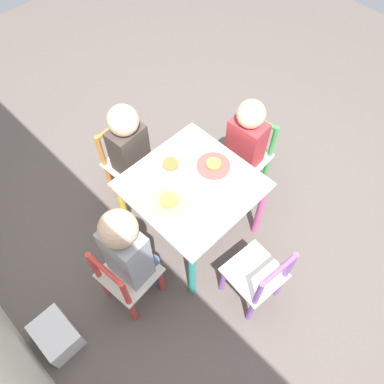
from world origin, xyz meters
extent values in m
plane|color=#5B514C|center=(0.00, 0.00, 0.00)|extent=(6.00, 6.00, 0.00)
cube|color=silver|center=(0.00, 0.00, 0.49)|extent=(0.61, 0.61, 0.02)
cylinder|color=#E5599E|center=(-0.27, -0.27, 0.24)|extent=(0.04, 0.04, 0.48)
cylinder|color=#387AD1|center=(0.27, -0.27, 0.24)|extent=(0.04, 0.04, 0.48)
cylinder|color=teal|center=(-0.27, 0.27, 0.24)|extent=(0.04, 0.04, 0.48)
cylinder|color=yellow|center=(0.27, 0.27, 0.24)|extent=(0.04, 0.04, 0.48)
cube|color=silver|center=(0.03, -0.49, 0.26)|extent=(0.28, 0.28, 0.02)
cylinder|color=green|center=(0.13, -0.38, 0.13)|extent=(0.03, 0.03, 0.25)
cylinder|color=green|center=(-0.08, -0.39, 0.13)|extent=(0.03, 0.03, 0.25)
cylinder|color=green|center=(0.14, -0.59, 0.13)|extent=(0.03, 0.03, 0.25)
cylinder|color=green|center=(-0.07, -0.60, 0.13)|extent=(0.03, 0.03, 0.25)
cylinder|color=green|center=(0.14, -0.59, 0.38)|extent=(0.03, 0.03, 0.26)
cylinder|color=green|center=(-0.07, -0.60, 0.38)|extent=(0.03, 0.03, 0.26)
cylinder|color=green|center=(0.04, -0.60, 0.50)|extent=(0.21, 0.04, 0.02)
cube|color=silver|center=(-0.05, 0.49, 0.26)|extent=(0.28, 0.28, 0.02)
cylinder|color=#DB3D38|center=(-0.14, 0.38, 0.13)|extent=(0.03, 0.03, 0.25)
cylinder|color=#DB3D38|center=(0.07, 0.40, 0.13)|extent=(0.03, 0.03, 0.25)
cylinder|color=#DB3D38|center=(-0.16, 0.59, 0.13)|extent=(0.03, 0.03, 0.25)
cylinder|color=#DB3D38|center=(0.05, 0.61, 0.13)|extent=(0.03, 0.03, 0.25)
cylinder|color=#DB3D38|center=(-0.16, 0.59, 0.38)|extent=(0.03, 0.03, 0.26)
cylinder|color=#DB3D38|center=(0.05, 0.61, 0.38)|extent=(0.03, 0.03, 0.26)
cylinder|color=#DB3D38|center=(-0.06, 0.60, 0.50)|extent=(0.21, 0.04, 0.02)
cube|color=silver|center=(0.49, 0.04, 0.26)|extent=(0.28, 0.28, 0.02)
cylinder|color=orange|center=(0.38, 0.14, 0.13)|extent=(0.03, 0.03, 0.25)
cylinder|color=orange|center=(0.39, -0.07, 0.13)|extent=(0.03, 0.03, 0.25)
cylinder|color=orange|center=(0.59, 0.15, 0.13)|extent=(0.03, 0.03, 0.25)
cylinder|color=orange|center=(0.61, -0.06, 0.13)|extent=(0.03, 0.03, 0.25)
cylinder|color=orange|center=(0.59, 0.15, 0.38)|extent=(0.03, 0.03, 0.26)
cylinder|color=orange|center=(0.61, -0.06, 0.38)|extent=(0.03, 0.03, 0.26)
cylinder|color=orange|center=(0.60, 0.05, 0.50)|extent=(0.04, 0.21, 0.02)
cube|color=silver|center=(-0.49, 0.05, 0.26)|extent=(0.28, 0.28, 0.02)
cylinder|color=#8E51BC|center=(-0.40, -0.07, 0.13)|extent=(0.03, 0.03, 0.25)
cylinder|color=#8E51BC|center=(-0.38, 0.14, 0.13)|extent=(0.03, 0.03, 0.25)
cylinder|color=#8E51BC|center=(-0.61, -0.05, 0.13)|extent=(0.03, 0.03, 0.25)
cylinder|color=#8E51BC|center=(-0.59, 0.16, 0.13)|extent=(0.03, 0.03, 0.25)
cylinder|color=#8E51BC|center=(-0.61, -0.05, 0.38)|extent=(0.03, 0.03, 0.26)
cylinder|color=#8E51BC|center=(-0.59, 0.16, 0.38)|extent=(0.03, 0.03, 0.26)
cylinder|color=#8E51BC|center=(-0.60, 0.06, 0.50)|extent=(0.04, 0.21, 0.02)
cylinder|color=#38383D|center=(0.07, -0.37, 0.13)|extent=(0.07, 0.07, 0.27)
cylinder|color=#38383D|center=(-0.03, -0.38, 0.13)|extent=(0.07, 0.07, 0.27)
cube|color=#B23338|center=(0.03, -0.47, 0.42)|extent=(0.21, 0.15, 0.30)
sphere|color=#DBB293|center=(0.03, -0.47, 0.64)|extent=(0.16, 0.16, 0.16)
cylinder|color=#4C608E|center=(-0.08, 0.37, 0.13)|extent=(0.07, 0.07, 0.27)
cylinder|color=#4C608E|center=(0.02, 0.38, 0.13)|extent=(0.07, 0.07, 0.27)
cube|color=#999EA8|center=(-0.04, 0.47, 0.44)|extent=(0.21, 0.16, 0.35)
sphere|color=#DBB293|center=(-0.04, 0.47, 0.69)|extent=(0.17, 0.17, 0.17)
cylinder|color=#4C608E|center=(0.37, 0.08, 0.13)|extent=(0.07, 0.07, 0.27)
cylinder|color=#4C608E|center=(0.38, -0.02, 0.13)|extent=(0.07, 0.07, 0.27)
cube|color=#423833|center=(0.47, 0.04, 0.42)|extent=(0.16, 0.21, 0.30)
sphere|color=#DBB293|center=(0.47, 0.04, 0.64)|extent=(0.17, 0.17, 0.17)
cylinder|color=#E54C47|center=(0.00, -0.16, 0.50)|extent=(0.18, 0.18, 0.01)
cylinder|color=#D6843D|center=(0.00, -0.16, 0.52)|extent=(0.08, 0.08, 0.02)
cylinder|color=#EADB66|center=(0.00, 0.16, 0.50)|extent=(0.19, 0.19, 0.01)
cylinder|color=#D6843D|center=(0.00, 0.16, 0.52)|extent=(0.09, 0.09, 0.02)
cylinder|color=white|center=(0.16, 0.00, 0.50)|extent=(0.19, 0.19, 0.01)
cylinder|color=#CC6633|center=(0.16, 0.00, 0.52)|extent=(0.09, 0.09, 0.02)
cube|color=silver|center=(0.03, 0.93, 0.07)|extent=(0.23, 0.17, 0.14)
camera|label=1|loc=(-0.77, 0.77, 2.04)|focal=35.00mm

